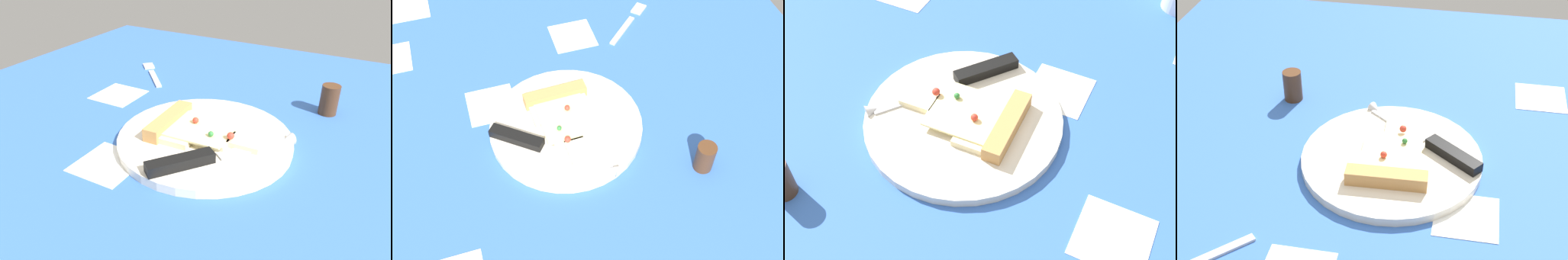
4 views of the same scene
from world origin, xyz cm
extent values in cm
cube|color=#3360B7|center=(0.00, 0.00, -1.50)|extent=(118.01, 118.01, 3.00)
cube|color=white|center=(9.98, 9.00, -0.10)|extent=(9.00, 9.00, 0.20)
cube|color=white|center=(44.77, 21.72, -0.10)|extent=(9.00, 9.00, 0.20)
cube|color=white|center=(24.45, -11.54, -0.10)|extent=(9.00, 9.00, 0.20)
cylinder|color=silver|center=(-0.34, -3.18, 0.71)|extent=(28.09, 28.09, 1.42)
cube|color=beige|center=(3.66, -3.03, 1.92)|extent=(6.39, 11.21, 1.00)
cube|color=beige|center=(-1.84, -3.23, 1.92)|extent=(5.86, 7.40, 1.00)
cube|color=beige|center=(-6.84, -3.41, 1.92)|extent=(5.33, 3.78, 1.00)
cube|color=#F2E099|center=(0.66, -3.14, 2.57)|extent=(10.32, 9.55, 0.30)
cube|color=tan|center=(6.66, -2.93, 2.52)|extent=(3.03, 12.09, 2.20)
sphere|color=red|center=(2.20, -4.09, 3.23)|extent=(1.03, 1.03, 1.03)
sphere|color=red|center=(-4.88, -2.14, 3.29)|extent=(1.15, 1.15, 1.15)
sphere|color=#2D7A38|center=(-1.90, -1.43, 3.15)|extent=(0.86, 0.86, 0.86)
cube|color=silver|center=(-8.40, -3.19, 1.57)|extent=(9.00, 10.66, 0.30)
cone|color=silver|center=(-12.11, -7.90, 1.57)|extent=(2.81, 2.81, 2.00)
cube|color=black|center=(-0.97, 6.23, 2.22)|extent=(7.92, 9.21, 1.60)
cylinder|color=#4C2D19|center=(-15.22, -23.66, 2.81)|extent=(3.33, 3.33, 5.61)
cube|color=silver|center=(22.73, -22.40, 0.40)|extent=(7.84, 8.00, 0.80)
cube|color=silver|center=(28.66, -28.49, 0.40)|extent=(4.23, 4.25, 0.80)
camera|label=1|loc=(-23.39, 42.93, 31.85)|focal=34.25mm
camera|label=2|loc=(-57.06, 10.45, 73.73)|focal=46.57mm
camera|label=3|loc=(23.07, -44.95, 54.39)|focal=46.40mm
camera|label=4|loc=(70.65, 6.93, 57.50)|focal=53.72mm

